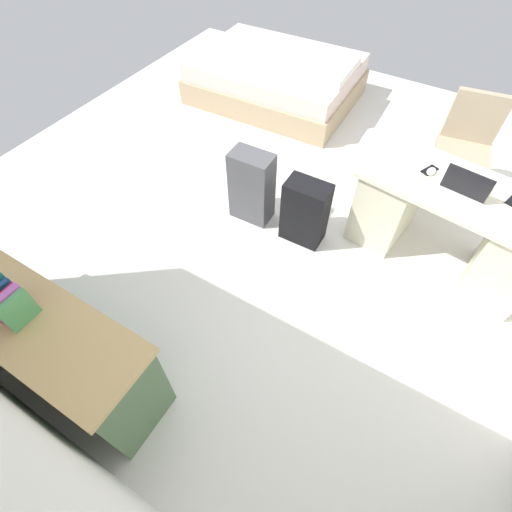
# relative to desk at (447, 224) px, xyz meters

# --- Properties ---
(ground_plane) EXTENTS (6.03, 6.03, 0.00)m
(ground_plane) POSITION_rel_desk_xyz_m (1.32, 0.17, -0.38)
(ground_plane) COLOR silver
(desk) EXTENTS (1.51, 0.84, 0.73)m
(desk) POSITION_rel_desk_xyz_m (0.00, 0.00, 0.00)
(desk) COLOR beige
(desk) RESTS_ON ground_plane
(office_chair) EXTENTS (0.53, 0.53, 0.94)m
(office_chair) POSITION_rel_desk_xyz_m (0.12, -0.88, 0.04)
(office_chair) COLOR black
(office_chair) RESTS_ON ground_plane
(credenza) EXTENTS (1.80, 0.48, 0.74)m
(credenza) POSITION_rel_desk_xyz_m (1.99, 2.30, -0.01)
(credenza) COLOR #4C6B47
(credenza) RESTS_ON ground_plane
(bed) EXTENTS (1.95, 1.47, 0.58)m
(bed) POSITION_rel_desk_xyz_m (2.38, -1.54, -0.14)
(bed) COLOR tan
(bed) RESTS_ON ground_plane
(suitcase_black) EXTENTS (0.36, 0.23, 0.59)m
(suitcase_black) POSITION_rel_desk_xyz_m (1.04, 0.38, -0.09)
(suitcase_black) COLOR black
(suitcase_black) RESTS_ON ground_plane
(suitcase_spare_grey) EXTENTS (0.37, 0.23, 0.67)m
(suitcase_spare_grey) POSITION_rel_desk_xyz_m (1.56, 0.38, -0.05)
(suitcase_spare_grey) COLOR #4C4C51
(suitcase_spare_grey) RESTS_ON ground_plane
(laptop) EXTENTS (0.34, 0.26, 0.21)m
(laptop) POSITION_rel_desk_xyz_m (0.02, 0.02, 0.40)
(laptop) COLOR silver
(laptop) RESTS_ON desk
(computer_mouse) EXTENTS (0.07, 0.11, 0.03)m
(computer_mouse) POSITION_rel_desk_xyz_m (0.27, -0.05, 0.36)
(computer_mouse) COLOR white
(computer_mouse) RESTS_ON desk
(cell_phone_by_mouse) EXTENTS (0.11, 0.15, 0.01)m
(cell_phone_by_mouse) POSITION_rel_desk_xyz_m (0.29, -0.08, 0.35)
(cell_phone_by_mouse) COLOR black
(cell_phone_by_mouse) RESTS_ON desk
(book_row) EXTENTS (0.19, 0.17, 0.23)m
(book_row) POSITION_rel_desk_xyz_m (1.88, 2.31, 0.47)
(book_row) COLOR #4E995A
(book_row) RESTS_ON credenza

